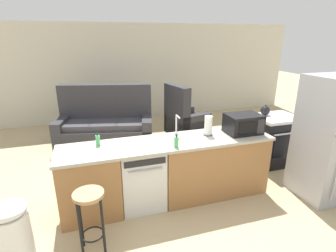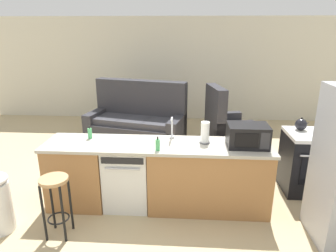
{
  "view_description": "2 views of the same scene",
  "coord_description": "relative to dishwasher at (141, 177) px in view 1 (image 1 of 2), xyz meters",
  "views": [
    {
      "loc": [
        -0.84,
        -3.14,
        2.25
      ],
      "look_at": [
        0.37,
        0.76,
        0.85
      ],
      "focal_mm": 28.0,
      "sensor_mm": 36.0,
      "label": 1
    },
    {
      "loc": [
        0.53,
        -3.57,
        2.32
      ],
      "look_at": [
        0.24,
        0.76,
        0.89
      ],
      "focal_mm": 32.0,
      "sensor_mm": 36.0,
      "label": 2
    }
  ],
  "objects": [
    {
      "name": "refrigerator",
      "position": [
        2.6,
        -0.55,
        0.46
      ],
      "size": [
        0.72,
        0.73,
        1.76
      ],
      "color": "#A8AAB2",
      "rests_on": "ground_plane"
    },
    {
      "name": "microwave",
      "position": [
        1.54,
        -0.0,
        0.62
      ],
      "size": [
        0.5,
        0.37,
        0.28
      ],
      "color": "black",
      "rests_on": "kitchen_counter"
    },
    {
      "name": "stove_range",
      "position": [
        2.6,
        0.55,
        0.03
      ],
      "size": [
        0.76,
        0.68,
        0.9
      ],
      "color": "black",
      "rests_on": "ground_plane"
    },
    {
      "name": "armchair",
      "position": [
        1.55,
        2.47,
        -0.07
      ],
      "size": [
        0.97,
        1.01,
        1.2
      ],
      "color": "#2D2D33",
      "rests_on": "ground_plane"
    },
    {
      "name": "couch",
      "position": [
        -0.27,
        2.46,
        -0.03
      ],
      "size": [
        2.15,
        1.34,
        1.27
      ],
      "color": "#2D2D33",
      "rests_on": "ground_plane"
    },
    {
      "name": "dishwasher",
      "position": [
        0.0,
        0.0,
        0.0
      ],
      "size": [
        0.58,
        0.61,
        0.84
      ],
      "color": "silver",
      "rests_on": "ground_plane"
    },
    {
      "name": "paper_towel_roll",
      "position": [
        1.01,
        0.07,
        0.62
      ],
      "size": [
        0.14,
        0.14,
        0.28
      ],
      "color": "#4C4C51",
      "rests_on": "kitchen_counter"
    },
    {
      "name": "dish_soap_bottle",
      "position": [
        -0.52,
        0.14,
        0.55
      ],
      "size": [
        0.06,
        0.06,
        0.18
      ],
      "color": "#4CB266",
      "rests_on": "kitchen_counter"
    },
    {
      "name": "wall_back",
      "position": [
        0.55,
        4.2,
        0.88
      ],
      "size": [
        10.0,
        0.06,
        2.6
      ],
      "color": "beige",
      "rests_on": "ground_plane"
    },
    {
      "name": "trash_bin",
      "position": [
        -1.44,
        -0.67,
        -0.04
      ],
      "size": [
        0.35,
        0.35,
        0.74
      ],
      "color": "white",
      "rests_on": "ground_plane"
    },
    {
      "name": "bar_stool",
      "position": [
        -0.69,
        -0.7,
        0.11
      ],
      "size": [
        0.32,
        0.32,
        0.74
      ],
      "color": "tan",
      "rests_on": "ground_plane"
    },
    {
      "name": "kettle",
      "position": [
        2.43,
        0.68,
        0.56
      ],
      "size": [
        0.21,
        0.17,
        0.19
      ],
      "color": "black",
      "rests_on": "stove_range"
    },
    {
      "name": "soap_bottle",
      "position": [
        0.43,
        -0.22,
        0.55
      ],
      "size": [
        0.06,
        0.06,
        0.18
      ],
      "color": "#4CB266",
      "rests_on": "kitchen_counter"
    },
    {
      "name": "ground_plane",
      "position": [
        0.25,
        0.0,
        -0.42
      ],
      "size": [
        24.0,
        24.0,
        0.0
      ],
      "primitive_type": "plane",
      "color": "tan"
    },
    {
      "name": "kitchen_counter",
      "position": [
        0.49,
        0.0,
        -0.0
      ],
      "size": [
        2.94,
        0.66,
        0.9
      ],
      "color": "#9E6B3D",
      "rests_on": "ground_plane"
    },
    {
      "name": "sink_faucet",
      "position": [
        0.58,
        0.21,
        0.61
      ],
      "size": [
        0.07,
        0.18,
        0.3
      ],
      "color": "silver",
      "rests_on": "kitchen_counter"
    }
  ]
}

